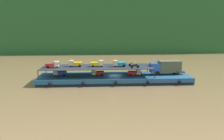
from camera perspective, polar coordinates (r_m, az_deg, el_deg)
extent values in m
plane|color=brown|center=(50.14, 0.64, -3.02)|extent=(400.00, 400.00, 0.00)
cube|color=#235628|center=(114.46, -1.79, 13.97)|extent=(119.31, 33.80, 35.67)
cube|color=navy|center=(49.96, 0.64, -2.19)|extent=(33.20, 7.89, 1.50)
cube|color=black|center=(46.23, 1.00, -3.81)|extent=(32.54, 0.06, 0.50)
sphere|color=black|center=(46.82, -15.44, -3.39)|extent=(0.65, 0.65, 0.65)
sphere|color=black|center=(45.90, -7.29, -3.36)|extent=(0.65, 0.65, 0.65)
sphere|color=black|center=(45.93, 1.02, -3.26)|extent=(0.65, 0.65, 0.65)
sphere|color=black|center=(46.91, 9.14, -3.09)|extent=(0.65, 0.65, 0.65)
sphere|color=black|center=(48.78, 16.79, -2.88)|extent=(0.65, 0.65, 0.65)
cube|color=#1E4C99|center=(51.09, 10.75, 0.61)|extent=(2.02, 2.21, 2.00)
cube|color=#192833|center=(50.78, 9.65, 0.98)|extent=(0.08, 1.84, 0.60)
cube|color=#474C33|center=(52.02, 14.39, 0.92)|extent=(4.83, 2.35, 2.50)
cube|color=black|center=(52.26, 14.32, -0.48)|extent=(6.82, 1.46, 0.20)
cylinder|color=black|center=(52.36, 10.85, -0.37)|extent=(1.00, 0.29, 1.00)
cylinder|color=black|center=(50.45, 11.44, -0.82)|extent=(1.00, 0.29, 1.00)
cylinder|color=black|center=(53.68, 15.44, -0.29)|extent=(1.00, 0.29, 1.00)
cylinder|color=black|center=(51.82, 16.17, -0.73)|extent=(1.00, 0.29, 1.00)
cylinder|color=#232833|center=(54.13, 8.99, 0.61)|extent=(0.16, 0.16, 2.00)
cylinder|color=#232833|center=(47.52, 10.77, -0.92)|extent=(0.16, 0.16, 2.00)
cylinder|color=#232833|center=(54.25, -16.43, 0.31)|extent=(0.16, 0.16, 2.00)
cylinder|color=#232833|center=(47.65, -18.25, -1.26)|extent=(0.16, 0.16, 2.00)
cube|color=#232833|center=(49.28, -3.76, 0.81)|extent=(24.00, 7.09, 0.10)
cube|color=#1E47B7|center=(50.42, -12.47, -0.72)|extent=(1.73, 1.24, 0.70)
cube|color=beige|center=(50.65, -14.03, -0.51)|extent=(0.92, 1.02, 1.10)
cube|color=#19232D|center=(50.73, -14.56, -0.39)|extent=(0.06, 0.85, 0.38)
cylinder|color=black|center=(50.79, -14.17, -1.12)|extent=(0.56, 0.15, 0.56)
cylinder|color=black|center=(50.93, -11.90, -0.98)|extent=(0.56, 0.15, 0.56)
cylinder|color=black|center=(49.91, -12.10, -1.24)|extent=(0.56, 0.15, 0.56)
cube|color=red|center=(49.41, -3.08, -0.71)|extent=(1.76, 1.29, 0.70)
cube|color=#C6B793|center=(49.30, -4.71, -0.52)|extent=(0.95, 1.05, 1.10)
cube|color=#19232D|center=(49.27, -5.26, -0.41)|extent=(0.09, 0.85, 0.38)
cylinder|color=black|center=(49.41, -4.87, -1.15)|extent=(0.57, 0.17, 0.56)
cylinder|color=black|center=(50.03, -2.66, -0.97)|extent=(0.57, 0.17, 0.56)
cylinder|color=black|center=(48.99, -2.57, -1.23)|extent=(0.57, 0.17, 0.56)
cube|color=red|center=(49.66, 5.08, -0.68)|extent=(1.72, 1.22, 0.70)
cube|color=beige|center=(49.86, 6.67, -0.43)|extent=(0.91, 1.01, 1.10)
cube|color=#19232D|center=(49.93, 7.20, -0.30)|extent=(0.05, 0.85, 0.38)
cylinder|color=black|center=(50.00, 6.83, -1.05)|extent=(0.56, 0.15, 0.56)
cylinder|color=black|center=(49.16, 4.71, -1.22)|extent=(0.56, 0.15, 0.56)
cylinder|color=black|center=(50.18, 4.53, -0.96)|extent=(0.56, 0.15, 0.56)
cube|color=red|center=(49.50, -15.46, 1.27)|extent=(1.72, 1.22, 0.70)
cube|color=beige|center=(49.21, -13.87, 1.53)|extent=(0.91, 1.01, 1.10)
cube|color=#19232D|center=(49.12, -13.34, 1.67)|extent=(0.05, 0.85, 0.38)
cylinder|color=black|center=(49.28, -13.67, 0.90)|extent=(0.56, 0.15, 0.56)
cylinder|color=black|center=(49.12, -16.01, 0.75)|extent=(0.56, 0.15, 0.56)
cylinder|color=black|center=(50.15, -15.77, 0.97)|extent=(0.56, 0.15, 0.56)
cube|color=gold|center=(49.69, -8.64, 1.59)|extent=(1.76, 1.28, 0.70)
cube|color=#C6B793|center=(49.73, -10.26, 1.78)|extent=(0.95, 1.04, 1.10)
cube|color=#19232D|center=(49.75, -10.80, 1.89)|extent=(0.08, 0.85, 0.38)
cylinder|color=black|center=(49.83, -10.41, 1.15)|extent=(0.57, 0.17, 0.56)
cylinder|color=black|center=(50.25, -8.15, 1.31)|extent=(0.57, 0.17, 0.56)
cylinder|color=black|center=(49.21, -8.18, 1.09)|extent=(0.57, 0.17, 0.56)
cube|color=gold|center=(49.14, -4.39, 1.58)|extent=(1.73, 1.24, 0.70)
cube|color=beige|center=(49.07, -2.76, 1.82)|extent=(0.92, 1.02, 1.10)
cube|color=#19232D|center=(49.05, -2.21, 1.95)|extent=(0.06, 0.85, 0.38)
cylinder|color=black|center=(49.17, -2.58, 1.19)|extent=(0.56, 0.15, 0.56)
cylinder|color=black|center=(48.70, -4.88, 1.06)|extent=(0.56, 0.15, 0.56)
cylinder|color=black|center=(49.74, -4.82, 1.28)|extent=(0.56, 0.15, 0.56)
cube|color=teal|center=(49.13, 2.53, 1.60)|extent=(1.72, 1.23, 0.70)
cube|color=#C6B793|center=(48.95, 0.91, 1.81)|extent=(0.92, 1.02, 1.10)
cube|color=#19232D|center=(48.89, 0.36, 1.93)|extent=(0.06, 0.85, 0.38)
cylinder|color=black|center=(49.02, 0.73, 1.17)|extent=(0.56, 0.15, 0.56)
cylinder|color=black|center=(49.76, 2.91, 1.31)|extent=(0.56, 0.15, 0.56)
cylinder|color=black|center=(48.73, 3.07, 1.09)|extent=(0.56, 0.15, 0.56)
cylinder|color=black|center=(47.90, 6.59, 0.88)|extent=(0.60, 0.14, 0.60)
cylinder|color=black|center=(47.61, 5.07, 0.85)|extent=(0.60, 0.14, 0.60)
cube|color=black|center=(47.71, 5.84, 1.13)|extent=(1.11, 0.27, 0.28)
cube|color=black|center=(47.63, 5.55, 1.33)|extent=(0.61, 0.24, 0.12)
cylinder|color=#B2B2B7|center=(47.78, 6.49, 1.53)|extent=(0.07, 0.55, 0.04)
cylinder|color=black|center=(49.83, 6.07, 1.30)|extent=(0.61, 0.17, 0.60)
cylinder|color=black|center=(49.78, 4.58, 1.31)|extent=(0.61, 0.17, 0.60)
cube|color=#B7B7BC|center=(49.76, 5.33, 1.55)|extent=(1.12, 0.32, 0.28)
cube|color=black|center=(49.72, 5.05, 1.76)|extent=(0.62, 0.26, 0.12)
cylinder|color=#B2B2B7|center=(49.74, 5.97, 1.92)|extent=(0.10, 0.55, 0.04)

